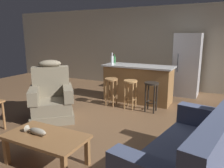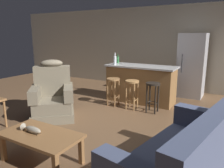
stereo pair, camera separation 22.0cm
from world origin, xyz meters
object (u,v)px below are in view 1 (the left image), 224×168
(kitchen_island, at_px, (138,83))
(bottle_short_amber, at_px, (112,60))
(refrigerator, at_px, (187,65))
(bar_stool_middle, at_px, (130,89))
(bar_stool_left, at_px, (111,87))
(bottle_tall_green, at_px, (114,59))
(couch, at_px, (192,159))
(fish_figurine, at_px, (36,131))
(bar_stool_right, at_px, (151,91))
(recliner_near_lamp, at_px, (52,98))
(coffee_table, at_px, (46,139))

(kitchen_island, xyz_separation_m, bottle_short_amber, (-0.68, -0.16, 0.59))
(refrigerator, bearing_deg, kitchen_island, -130.31)
(kitchen_island, distance_m, bar_stool_middle, 0.63)
(bar_stool_left, distance_m, bottle_tall_green, 1.05)
(couch, height_order, bottle_tall_green, bottle_tall_green)
(bar_stool_middle, relative_size, refrigerator, 0.39)
(bottle_short_amber, bearing_deg, bar_stool_left, -65.42)
(bottle_short_amber, bearing_deg, bar_stool_middle, -33.28)
(fish_figurine, bearing_deg, refrigerator, 74.74)
(fish_figurine, xyz_separation_m, bar_stool_right, (0.77, 2.68, 0.01))
(bar_stool_left, bearing_deg, kitchen_island, 53.87)
(couch, bearing_deg, bottle_short_amber, -37.93)
(refrigerator, bearing_deg, couch, -80.28)
(recliner_near_lamp, bearing_deg, bar_stool_right, 85.63)
(bar_stool_right, bearing_deg, bottle_tall_green, 148.40)
(couch, height_order, bar_stool_right, couch)
(bottle_tall_green, bearing_deg, bar_stool_left, -68.66)
(coffee_table, xyz_separation_m, fish_figurine, (-0.14, -0.03, 0.10))
(recliner_near_lamp, height_order, kitchen_island, recliner_near_lamp)
(bar_stool_middle, height_order, refrigerator, refrigerator)
(kitchen_island, relative_size, bar_stool_left, 2.65)
(bar_stool_middle, distance_m, bottle_tall_green, 1.30)
(coffee_table, height_order, bottle_short_amber, bottle_short_amber)
(coffee_table, height_order, couch, couch)
(couch, distance_m, bottle_short_amber, 3.69)
(bar_stool_middle, xyz_separation_m, bottle_short_amber, (-0.72, 0.47, 0.60))
(couch, relative_size, bar_stool_left, 2.97)
(bar_stool_right, bearing_deg, fish_figurine, -105.93)
(fish_figurine, bearing_deg, bottle_tall_green, 99.19)
(recliner_near_lamp, relative_size, refrigerator, 0.68)
(fish_figurine, height_order, bar_stool_left, bar_stool_left)
(bar_stool_left, bearing_deg, couch, -45.81)
(recliner_near_lamp, xyz_separation_m, bottle_tall_green, (0.41, 2.12, 0.62))
(fish_figurine, xyz_separation_m, couch, (1.93, 0.45, -0.12))
(recliner_near_lamp, relative_size, bar_stool_right, 1.76)
(bar_stool_left, bearing_deg, bar_stool_middle, 0.00)
(couch, xyz_separation_m, bottle_short_amber, (-2.39, 2.71, 0.73))
(bottle_tall_green, bearing_deg, coffee_table, -78.47)
(recliner_near_lamp, height_order, bottle_tall_green, recliner_near_lamp)
(fish_figurine, bearing_deg, bar_stool_left, 95.25)
(couch, height_order, bar_stool_middle, couch)
(couch, height_order, bottle_short_amber, bottle_short_amber)
(coffee_table, distance_m, bar_stool_left, 2.68)
(recliner_near_lamp, bearing_deg, bar_stool_left, 109.64)
(bottle_tall_green, bearing_deg, refrigerator, 29.32)
(fish_figurine, height_order, bottle_tall_green, bottle_tall_green)
(bar_stool_middle, bearing_deg, bottle_tall_green, 135.23)
(recliner_near_lamp, bearing_deg, bottle_short_amber, 122.79)
(fish_figurine, height_order, bottle_short_amber, bottle_short_amber)
(bar_stool_right, bearing_deg, bottle_short_amber, 158.89)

